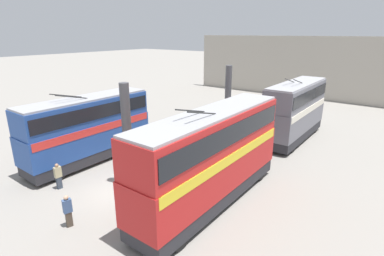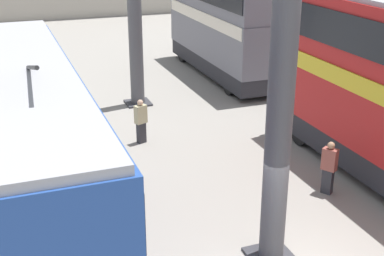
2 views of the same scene
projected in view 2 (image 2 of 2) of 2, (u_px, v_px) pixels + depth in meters
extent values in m
cylinder|color=#4C4C51|center=(279.00, 128.00, 11.46)|extent=(0.58, 0.58, 6.63)
cube|color=#333338|center=(271.00, 256.00, 12.66)|extent=(1.04, 1.04, 0.08)
cylinder|color=#4C4C51|center=(135.00, 27.00, 21.93)|extent=(0.58, 0.58, 6.63)
cube|color=#333338|center=(138.00, 103.00, 23.13)|extent=(1.04, 1.04, 0.08)
cylinder|color=black|center=(351.00, 123.00, 19.51)|extent=(1.04, 0.30, 1.04)
cylinder|color=black|center=(301.00, 131.00, 18.83)|extent=(1.04, 0.30, 1.04)
cube|color=black|center=(311.00, 66.00, 19.63)|extent=(0.12, 2.30, 1.46)
cylinder|color=black|center=(218.00, 50.00, 30.39)|extent=(0.98, 0.30, 0.98)
cylinder|color=black|center=(183.00, 53.00, 29.71)|extent=(0.98, 0.30, 0.98)
cylinder|color=black|center=(271.00, 80.00, 24.84)|extent=(0.98, 0.30, 0.98)
cylinder|color=black|center=(230.00, 84.00, 24.16)|extent=(0.98, 0.30, 0.98)
cube|color=#28282D|center=(224.00, 62.00, 27.13)|extent=(9.18, 2.45, 0.77)
cube|color=slate|center=(225.00, 33.00, 26.57)|extent=(9.37, 2.50, 2.25)
cube|color=silver|center=(225.00, 16.00, 26.26)|extent=(9.09, 2.54, 0.55)
cube|color=black|center=(192.00, 14.00, 30.52)|extent=(0.12, 2.30, 1.44)
cylinder|color=black|center=(62.00, 188.00, 14.92)|extent=(0.94, 0.30, 0.94)
cube|color=#234793|center=(26.00, 206.00, 10.92)|extent=(9.87, 2.50, 2.03)
cube|color=red|center=(22.00, 173.00, 10.65)|extent=(9.58, 2.54, 0.55)
cube|color=#234793|center=(15.00, 119.00, 10.23)|extent=(9.77, 2.42, 1.75)
cube|color=black|center=(14.00, 115.00, 10.19)|extent=(9.48, 2.51, 0.96)
cube|color=#9E9EA3|center=(9.00, 72.00, 9.88)|extent=(9.68, 2.25, 0.14)
cube|color=black|center=(12.00, 118.00, 15.09)|extent=(0.12, 2.30, 1.30)
cylinder|color=#282828|center=(32.00, 67.00, 8.79)|extent=(2.35, 0.07, 0.65)
cube|color=#2D2D33|center=(141.00, 133.00, 19.03)|extent=(0.30, 0.35, 0.75)
cube|color=tan|center=(141.00, 114.00, 18.77)|extent=(0.38, 0.48, 0.65)
sphere|color=tan|center=(140.00, 103.00, 18.61)|extent=(0.21, 0.21, 0.21)
cube|color=#2D2D33|center=(327.00, 181.00, 15.52)|extent=(0.36, 0.33, 0.75)
cube|color=#934C42|center=(330.00, 159.00, 15.27)|extent=(0.48, 0.42, 0.65)
sphere|color=#A37A5B|center=(331.00, 145.00, 15.11)|extent=(0.21, 0.21, 0.21)
cylinder|color=#B28E23|center=(67.00, 107.00, 21.28)|extent=(0.53, 0.53, 0.93)
cylinder|color=#B28E23|center=(67.00, 107.00, 21.28)|extent=(0.56, 0.56, 0.04)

